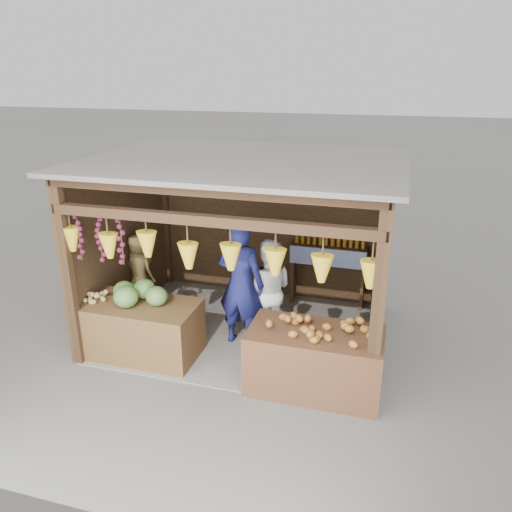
{
  "coord_description": "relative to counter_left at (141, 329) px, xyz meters",
  "views": [
    {
      "loc": [
        2.02,
        -6.48,
        3.8
      ],
      "look_at": [
        0.19,
        -0.1,
        1.31
      ],
      "focal_mm": 35.0,
      "sensor_mm": 36.0,
      "label": 1
    }
  ],
  "objects": [
    {
      "name": "melon_pile",
      "position": [
        -0.05,
        0.04,
        0.55
      ],
      "size": [
        1.0,
        0.5,
        0.32
      ],
      "primitive_type": null,
      "color": "#1B4412",
      "rests_on": "counter_left"
    },
    {
      "name": "tanfruit_pile",
      "position": [
        -0.6,
        -0.06,
        0.46
      ],
      "size": [
        0.34,
        0.4,
        0.13
      ],
      "primitive_type": null,
      "color": "#A78F4D",
      "rests_on": "counter_left"
    },
    {
      "name": "woman_standing",
      "position": [
        1.59,
        0.92,
        0.39
      ],
      "size": [
        0.86,
        0.72,
        1.57
      ],
      "primitive_type": "imported",
      "rotation": [
        0.0,
        0.0,
        3.32
      ],
      "color": "silver",
      "rests_on": "ground"
    },
    {
      "name": "counter_right",
      "position": [
        2.47,
        -0.14,
        0.01
      ],
      "size": [
        1.64,
        0.85,
        0.81
      ],
      "primitive_type": "cube",
      "color": "#482818",
      "rests_on": "ground"
    },
    {
      "name": "back_shelf",
      "position": [
        2.27,
        2.28,
        0.48
      ],
      "size": [
        1.25,
        0.32,
        1.32
      ],
      "color": "#382314",
      "rests_on": "ground"
    },
    {
      "name": "stool",
      "position": [
        -0.53,
        1.02,
        -0.24
      ],
      "size": [
        0.32,
        0.32,
        0.3
      ],
      "primitive_type": "cube",
      "color": "black",
      "rests_on": "ground"
    },
    {
      "name": "ground",
      "position": [
        1.22,
        1.0,
        -0.39
      ],
      "size": [
        80.0,
        80.0,
        0.0
      ],
      "primitive_type": "plane",
      "color": "#514F49",
      "rests_on": "ground"
    },
    {
      "name": "mango_pile",
      "position": [
        2.52,
        -0.2,
        0.52
      ],
      "size": [
        1.4,
        0.64,
        0.22
      ],
      "primitive_type": null,
      "color": "#B73918",
      "rests_on": "counter_right"
    },
    {
      "name": "counter_left",
      "position": [
        0.0,
        0.0,
        0.0
      ],
      "size": [
        1.61,
        0.85,
        0.79
      ],
      "primitive_type": "cube",
      "color": "#51341B",
      "rests_on": "ground"
    },
    {
      "name": "vendor_seated",
      "position": [
        -0.53,
        1.02,
        0.47
      ],
      "size": [
        0.64,
        0.54,
        1.12
      ],
      "primitive_type": "imported",
      "rotation": [
        0.0,
        0.0,
        2.74
      ],
      "color": "brown",
      "rests_on": "stool"
    },
    {
      "name": "man_standing",
      "position": [
        1.26,
        0.66,
        0.56
      ],
      "size": [
        0.74,
        0.54,
        1.9
      ],
      "primitive_type": "imported",
      "rotation": [
        0.0,
        0.0,
        3.02
      ],
      "color": "#151952",
      "rests_on": "ground"
    },
    {
      "name": "stall_structure",
      "position": [
        1.19,
        0.96,
        1.27
      ],
      "size": [
        4.3,
        3.3,
        2.66
      ],
      "color": "slate",
      "rests_on": "ground"
    }
  ]
}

